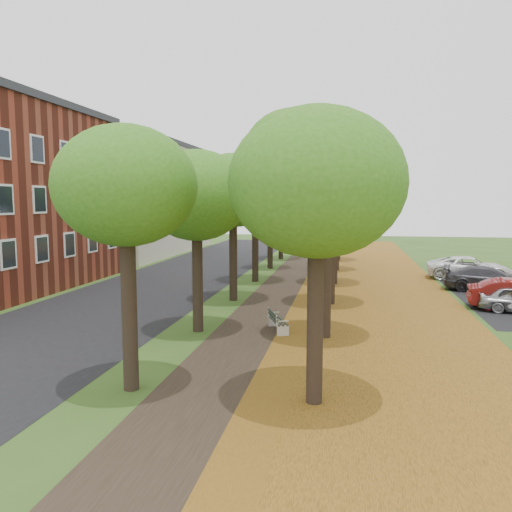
% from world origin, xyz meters
% --- Properties ---
extents(ground, '(120.00, 120.00, 0.00)m').
position_xyz_m(ground, '(0.00, 0.00, 0.00)').
color(ground, '#2D4C19').
rests_on(ground, ground).
extents(street_asphalt, '(8.00, 70.00, 0.01)m').
position_xyz_m(street_asphalt, '(-7.50, 15.00, 0.00)').
color(street_asphalt, black).
rests_on(street_asphalt, ground).
extents(footpath, '(3.20, 70.00, 0.01)m').
position_xyz_m(footpath, '(0.00, 15.00, 0.00)').
color(footpath, black).
rests_on(footpath, ground).
extents(leaf_verge, '(7.50, 70.00, 0.01)m').
position_xyz_m(leaf_verge, '(5.00, 15.00, 0.01)').
color(leaf_verge, '#9B611C').
rests_on(leaf_verge, ground).
extents(tree_row_west, '(4.01, 34.01, 6.90)m').
position_xyz_m(tree_row_west, '(-2.20, 15.00, 5.16)').
color(tree_row_west, black).
rests_on(tree_row_west, ground).
extents(tree_row_east, '(4.01, 34.01, 6.90)m').
position_xyz_m(tree_row_east, '(2.60, 15.00, 5.16)').
color(tree_row_east, black).
rests_on(tree_row_east, ground).
extents(building_cream, '(10.30, 20.30, 10.40)m').
position_xyz_m(building_cream, '(-17.00, 33.00, 5.21)').
color(building_cream, beige).
rests_on(building_cream, ground).
extents(bench, '(1.00, 1.66, 0.76)m').
position_xyz_m(bench, '(0.76, 6.53, 0.40)').
color(bench, '#252E26').
rests_on(bench, ground).
extents(car_grey, '(4.98, 2.87, 1.36)m').
position_xyz_m(car_grey, '(11.00, 16.90, 0.68)').
color(car_grey, '#313136').
rests_on(car_grey, ground).
extents(car_white, '(5.42, 2.99, 1.44)m').
position_xyz_m(car_white, '(11.00, 21.22, 0.72)').
color(car_white, white).
rests_on(car_white, ground).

